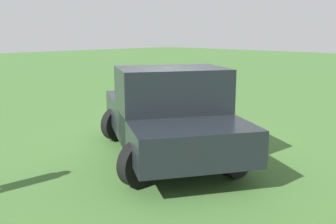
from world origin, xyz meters
The scene contains 2 objects.
ground_plane centered at (0.00, 0.00, 0.00)m, with size 80.00×80.00×0.00m, color #3D662D.
pickup_truck centered at (0.68, 0.77, 0.92)m, with size 3.95×4.82×1.80m.
Camera 1 is at (5.94, 6.01, 2.45)m, focal length 41.73 mm.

